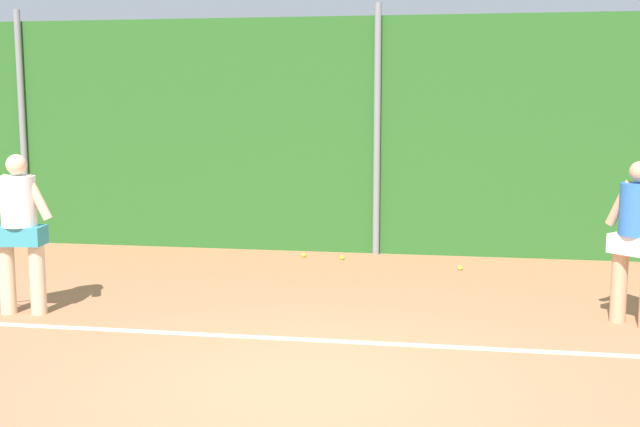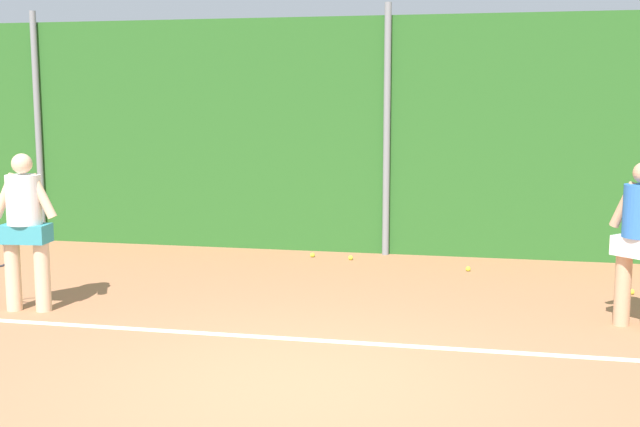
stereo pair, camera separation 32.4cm
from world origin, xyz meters
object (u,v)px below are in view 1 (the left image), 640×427
at_px(player_midcourt, 637,234).
at_px(tennis_ball_1, 304,255).
at_px(tennis_ball_0, 460,268).
at_px(tennis_ball_4, 342,258).
at_px(player_foreground_near, 19,225).
at_px(tennis_ball_3, 623,289).

distance_m(player_midcourt, tennis_ball_1, 5.02).
relative_size(tennis_ball_0, tennis_ball_4, 1.00).
relative_size(player_foreground_near, tennis_ball_0, 26.01).
xyz_separation_m(player_foreground_near, tennis_ball_3, (6.57, 2.12, -0.93)).
relative_size(player_midcourt, tennis_ball_4, 25.46).
height_order(player_midcourt, tennis_ball_0, player_midcourt).
height_order(player_midcourt, tennis_ball_4, player_midcourt).
xyz_separation_m(player_midcourt, tennis_ball_1, (-3.98, 2.92, -0.91)).
relative_size(player_foreground_near, tennis_ball_3, 26.01).
bearing_deg(tennis_ball_0, tennis_ball_4, 165.83).
distance_m(tennis_ball_0, tennis_ball_3, 2.13).
bearing_deg(tennis_ball_1, tennis_ball_0, -12.83).
xyz_separation_m(player_foreground_near, tennis_ball_1, (2.39, 3.55, -0.93)).
relative_size(player_foreground_near, player_midcourt, 1.02).
xyz_separation_m(tennis_ball_0, tennis_ball_1, (-2.25, 0.51, 0.00)).
bearing_deg(tennis_ball_3, player_midcourt, -97.59).
xyz_separation_m(player_foreground_near, tennis_ball_0, (4.64, 3.04, -0.93)).
xyz_separation_m(tennis_ball_3, tennis_ball_4, (-3.60, 1.33, 0.00)).
height_order(player_foreground_near, tennis_ball_0, player_foreground_near).
height_order(player_foreground_near, tennis_ball_3, player_foreground_near).
bearing_deg(tennis_ball_0, tennis_ball_3, -25.31).
bearing_deg(tennis_ball_1, player_foreground_near, -123.98).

